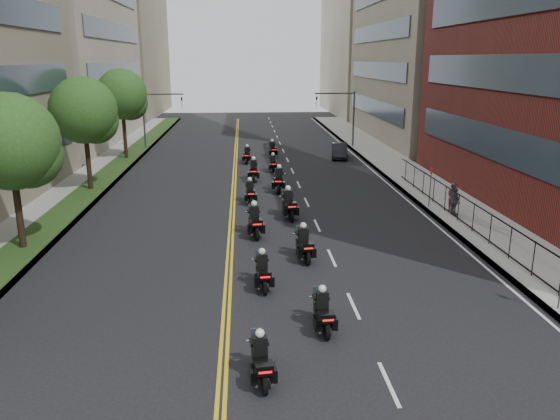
% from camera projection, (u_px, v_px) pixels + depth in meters
% --- Properties ---
extents(ground, '(160.00, 160.00, 0.00)m').
position_uv_depth(ground, '(274.00, 388.00, 15.02)').
color(ground, black).
rests_on(ground, ground).
extents(sidewalk_right, '(4.00, 90.00, 0.15)m').
position_uv_depth(sidewalk_right, '(418.00, 182.00, 39.81)').
color(sidewalk_right, gray).
rests_on(sidewalk_right, ground).
extents(sidewalk_left, '(4.00, 90.00, 0.15)m').
position_uv_depth(sidewalk_left, '(83.00, 187.00, 38.24)').
color(sidewalk_left, gray).
rests_on(sidewalk_left, ground).
extents(grass_strip, '(2.00, 90.00, 0.04)m').
position_uv_depth(grass_strip, '(95.00, 185.00, 38.27)').
color(grass_strip, '#1E3714').
rests_on(grass_strip, sidewalk_left).
extents(building_right_far, '(15.00, 28.00, 26.00)m').
position_uv_depth(building_right_far, '(379.00, 31.00, 87.91)').
color(building_right_far, gray).
rests_on(building_right_far, ground).
extents(building_left_far, '(16.00, 28.00, 26.00)m').
position_uv_depth(building_left_far, '(105.00, 30.00, 85.06)').
color(building_left_far, '#766D56').
rests_on(building_left_far, ground).
extents(iron_fence, '(0.05, 28.00, 1.50)m').
position_uv_depth(iron_fence, '(482.00, 223.00, 27.03)').
color(iron_fence, black).
rests_on(iron_fence, sidewalk_right).
extents(street_trees, '(4.40, 38.40, 7.98)m').
position_uv_depth(street_trees, '(60.00, 125.00, 30.80)').
color(street_trees, black).
rests_on(street_trees, ground).
extents(traffic_signal_right, '(4.09, 0.20, 5.60)m').
position_uv_depth(traffic_signal_right, '(344.00, 111.00, 55.02)').
color(traffic_signal_right, '#3F3F44').
rests_on(traffic_signal_right, ground).
extents(traffic_signal_left, '(4.09, 0.20, 5.60)m').
position_uv_depth(traffic_signal_left, '(153.00, 112.00, 53.77)').
color(traffic_signal_left, '#3F3F44').
rests_on(traffic_signal_left, ground).
extents(motorcycle_0, '(0.59, 2.07, 1.53)m').
position_uv_depth(motorcycle_0, '(261.00, 361.00, 15.25)').
color(motorcycle_0, black).
rests_on(motorcycle_0, ground).
extents(motorcycle_1, '(0.53, 2.11, 1.56)m').
position_uv_depth(motorcycle_1, '(323.00, 313.00, 18.11)').
color(motorcycle_1, black).
rests_on(motorcycle_1, ground).
extents(motorcycle_2, '(0.58, 2.18, 1.61)m').
position_uv_depth(motorcycle_2, '(263.00, 273.00, 21.47)').
color(motorcycle_2, black).
rests_on(motorcycle_2, ground).
extents(motorcycle_3, '(0.67, 2.31, 1.70)m').
position_uv_depth(motorcycle_3, '(304.00, 245.00, 24.49)').
color(motorcycle_3, black).
rests_on(motorcycle_3, ground).
extents(motorcycle_4, '(0.70, 2.47, 1.82)m').
position_uv_depth(motorcycle_4, '(255.00, 222.00, 27.77)').
color(motorcycle_4, black).
rests_on(motorcycle_4, ground).
extents(motorcycle_5, '(0.73, 2.52, 1.86)m').
position_uv_depth(motorcycle_5, '(289.00, 205.00, 30.89)').
color(motorcycle_5, black).
rests_on(motorcycle_5, ground).
extents(motorcycle_6, '(0.56, 2.23, 1.64)m').
position_uv_depth(motorcycle_6, '(250.00, 193.00, 34.06)').
color(motorcycle_6, black).
rests_on(motorcycle_6, ground).
extents(motorcycle_7, '(0.75, 2.51, 1.86)m').
position_uv_depth(motorcycle_7, '(279.00, 181.00, 37.06)').
color(motorcycle_7, black).
rests_on(motorcycle_7, ground).
extents(motorcycle_8, '(0.57, 2.45, 1.81)m').
position_uv_depth(motorcycle_8, '(254.00, 171.00, 40.33)').
color(motorcycle_8, black).
rests_on(motorcycle_8, ground).
extents(motorcycle_9, '(0.48, 2.06, 1.52)m').
position_uv_depth(motorcycle_9, '(273.00, 164.00, 43.64)').
color(motorcycle_9, black).
rests_on(motorcycle_9, ground).
extents(motorcycle_10, '(0.60, 2.20, 1.62)m').
position_uv_depth(motorcycle_10, '(247.00, 156.00, 47.21)').
color(motorcycle_10, black).
rests_on(motorcycle_10, ground).
extents(motorcycle_11, '(0.64, 2.26, 1.67)m').
position_uv_depth(motorcycle_11, '(272.00, 150.00, 50.01)').
color(motorcycle_11, black).
rests_on(motorcycle_11, ground).
extents(parked_sedan, '(2.01, 4.17, 1.32)m').
position_uv_depth(parked_sedan, '(339.00, 151.00, 49.58)').
color(parked_sedan, black).
rests_on(parked_sedan, ground).
extents(pedestrian_b, '(0.70, 0.86, 1.67)m').
position_uv_depth(pedestrian_b, '(453.00, 197.00, 31.79)').
color(pedestrian_b, '#8B4C59').
rests_on(pedestrian_b, sidewalk_right).
extents(pedestrian_c, '(0.56, 0.99, 1.59)m').
position_uv_depth(pedestrian_c, '(455.00, 201.00, 30.92)').
color(pedestrian_c, '#43424A').
rests_on(pedestrian_c, sidewalk_right).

